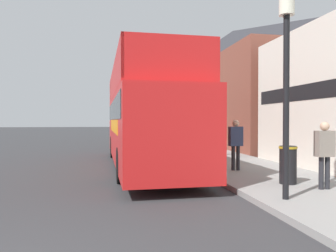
% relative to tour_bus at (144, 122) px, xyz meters
% --- Properties ---
extents(ground_plane, '(144.00, 144.00, 0.00)m').
position_rel_tour_bus_xyz_m(ground_plane, '(-3.55, 11.14, -1.76)').
color(ground_plane, '#333335').
extents(sidewalk, '(3.59, 108.00, 0.14)m').
position_rel_tour_bus_xyz_m(sidewalk, '(3.50, 8.14, -1.69)').
color(sidewalk, gray).
rests_on(sidewalk, ground_plane).
extents(brick_terrace_rear, '(6.00, 19.86, 8.91)m').
position_rel_tour_bus_xyz_m(brick_terrace_rear, '(8.30, 11.63, 2.69)').
color(brick_terrace_rear, brown).
rests_on(brick_terrace_rear, ground_plane).
extents(tour_bus, '(2.66, 11.28, 3.88)m').
position_rel_tour_bus_xyz_m(tour_bus, '(0.00, 0.00, 0.00)').
color(tour_bus, red).
rests_on(tour_bus, ground_plane).
extents(parked_car_ahead_of_bus, '(1.93, 4.03, 1.35)m').
position_rel_tour_bus_xyz_m(parked_car_ahead_of_bus, '(0.57, 8.97, -1.12)').
color(parked_car_ahead_of_bus, maroon).
rests_on(parked_car_ahead_of_bus, ground_plane).
extents(pedestrian_second, '(0.43, 0.24, 1.65)m').
position_rel_tour_bus_xyz_m(pedestrian_second, '(3.80, -5.82, -0.63)').
color(pedestrian_second, '#232328').
rests_on(pedestrian_second, sidewalk).
extents(pedestrian_third, '(0.45, 0.25, 1.70)m').
position_rel_tour_bus_xyz_m(pedestrian_third, '(2.83, -2.55, -0.60)').
color(pedestrian_third, '#232328').
rests_on(pedestrian_third, sidewalk).
extents(lamp_post_nearest, '(0.35, 0.35, 4.58)m').
position_rel_tour_bus_xyz_m(lamp_post_nearest, '(2.33, -6.59, 1.55)').
color(lamp_post_nearest, black).
rests_on(lamp_post_nearest, sidewalk).
extents(lamp_post_second, '(0.35, 0.35, 5.24)m').
position_rel_tour_bus_xyz_m(lamp_post_second, '(2.25, 0.84, 1.95)').
color(lamp_post_second, black).
rests_on(lamp_post_second, sidewalk).
extents(litter_bin, '(0.48, 0.48, 1.00)m').
position_rel_tour_bus_xyz_m(litter_bin, '(3.30, -5.03, -1.09)').
color(litter_bin, black).
rests_on(litter_bin, sidewalk).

